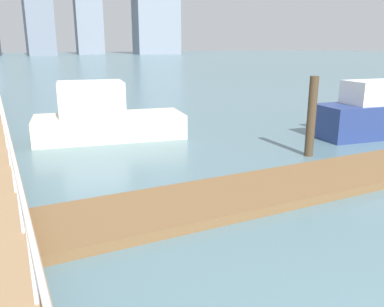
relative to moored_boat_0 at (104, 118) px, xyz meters
name	(u,v)px	position (x,y,z in m)	size (l,w,h in m)	color
ground_plane	(69,109)	(0.01, 7.11, -0.73)	(300.00, 300.00, 0.00)	slate
floating_dock	(340,175)	(4.03, -6.80, -0.64)	(15.05, 2.00, 0.18)	brown
boardwalk_railing	(11,150)	(-3.14, -5.40, 0.53)	(0.06, 23.10, 1.08)	white
dock_piling_1	(311,117)	(4.80, -4.86, 0.43)	(0.25, 0.25, 2.32)	#473826
moored_boat_0	(104,118)	(0.00, 0.00, 0.00)	(5.29, 2.72, 1.97)	beige
skyline_tower_4	(87,4)	(25.97, 118.54, 14.55)	(8.11, 7.06, 30.56)	gray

